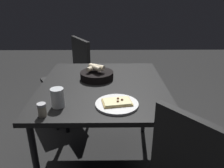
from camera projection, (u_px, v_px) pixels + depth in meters
name	position (u px, v px, depth m)	size (l,w,h in m)	color
ground	(104.00, 162.00, 1.89)	(8.00, 8.00, 0.00)	black
dining_table	(103.00, 92.00, 1.63)	(1.03, 0.91, 0.74)	black
pizza_plate	(117.00, 104.00, 1.31)	(0.26, 0.26, 0.04)	silver
bread_basket	(97.00, 74.00, 1.70)	(0.26, 0.26, 0.12)	black
beer_glass	(58.00, 99.00, 1.28)	(0.08, 0.08, 0.11)	silver
pepper_shaker	(42.00, 110.00, 1.19)	(0.05, 0.05, 0.08)	#BFB299
chair_far	(72.00, 74.00, 2.42)	(0.60, 0.60, 0.91)	#282828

